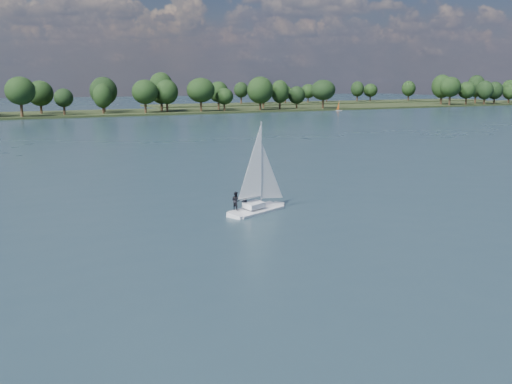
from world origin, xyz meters
TOP-DOWN VIEW (x-y plane):
  - ground at (0.00, 100.00)m, footprint 700.00×700.00m
  - far_shore at (0.00, 212.00)m, footprint 660.00×40.00m
  - far_shore_back at (160.00, 260.00)m, footprint 220.00×30.00m
  - sailboat at (-9.77, 33.87)m, footprint 7.38×4.50m
  - dinghy_orange at (112.33, 188.20)m, footprint 3.00×1.47m
  - treeline at (-0.65, 208.17)m, footprint 563.13×74.24m

SIDE VIEW (x-z plane):
  - ground at x=0.00m, z-range 0.00..0.00m
  - far_shore at x=0.00m, z-range -0.75..0.75m
  - far_shore_back at x=160.00m, z-range -0.70..0.70m
  - dinghy_orange at x=112.33m, z-range -1.21..3.39m
  - sailboat at x=-9.77m, z-range -2.08..7.33m
  - treeline at x=-0.65m, z-range -1.30..17.56m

